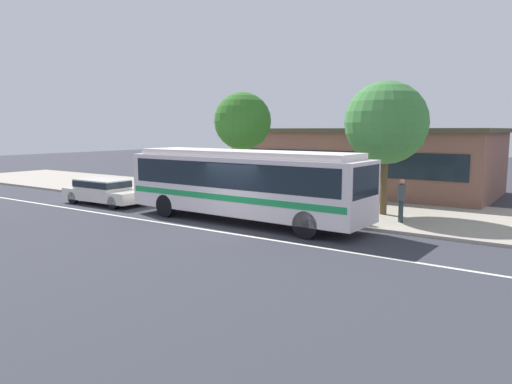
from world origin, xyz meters
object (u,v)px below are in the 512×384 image
pedestrian_waiting_near_sign (349,199)px  pedestrian_standing_by_tree (343,193)px  sedan_behind_bus (104,190)px  street_tree_mid_block (386,123)px  transit_bus (243,181)px  pedestrian_walking_along_curb (401,197)px  street_tree_near_stop (243,121)px

pedestrian_waiting_near_sign → pedestrian_standing_by_tree: (-0.91, 1.42, 0.00)m
sedan_behind_bus → pedestrian_waiting_near_sign: bearing=10.0°
sedan_behind_bus → street_tree_mid_block: 14.25m
transit_bus → street_tree_mid_block: street_tree_mid_block is taller
transit_bus → pedestrian_walking_along_curb: bearing=28.9°
sedan_behind_bus → street_tree_near_stop: size_ratio=0.86×
transit_bus → pedestrian_waiting_near_sign: size_ratio=6.73×
pedestrian_waiting_near_sign → pedestrian_standing_by_tree: pedestrian_standing_by_tree is taller
pedestrian_waiting_near_sign → street_tree_mid_block: (0.54, 2.53, 3.03)m
pedestrian_waiting_near_sign → pedestrian_standing_by_tree: 1.68m
pedestrian_walking_along_curb → street_tree_near_stop: bearing=175.1°
street_tree_mid_block → pedestrian_waiting_near_sign: bearing=-102.0°
sedan_behind_bus → street_tree_mid_block: street_tree_mid_block is taller
street_tree_near_stop → pedestrian_standing_by_tree: bearing=-4.5°
pedestrian_walking_along_curb → street_tree_near_stop: size_ratio=0.31×
pedestrian_waiting_near_sign → street_tree_near_stop: (-6.63, 1.87, 3.16)m
pedestrian_standing_by_tree → street_tree_mid_block: bearing=37.5°
sedan_behind_bus → street_tree_near_stop: (5.85, 4.07, 3.49)m
sedan_behind_bus → street_tree_mid_block: size_ratio=0.83×
pedestrian_waiting_near_sign → street_tree_mid_block: bearing=78.0°
transit_bus → sedan_behind_bus: bearing=-178.3°
sedan_behind_bus → pedestrian_standing_by_tree: pedestrian_standing_by_tree is taller
pedestrian_standing_by_tree → street_tree_mid_block: street_tree_mid_block is taller
pedestrian_standing_by_tree → street_tree_near_stop: street_tree_near_stop is taller
sedan_behind_bus → street_tree_mid_block: bearing=20.0°
sedan_behind_bus → pedestrian_walking_along_curb: pedestrian_walking_along_curb is taller
pedestrian_walking_along_curb → street_tree_mid_block: street_tree_mid_block is taller
pedestrian_waiting_near_sign → pedestrian_standing_by_tree: bearing=122.6°
pedestrian_standing_by_tree → street_tree_near_stop: (-5.73, 0.45, 3.16)m
sedan_behind_bus → street_tree_near_stop: street_tree_near_stop is taller
street_tree_near_stop → street_tree_mid_block: (7.17, 0.66, -0.13)m
pedestrian_walking_along_curb → street_tree_near_stop: street_tree_near_stop is taller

